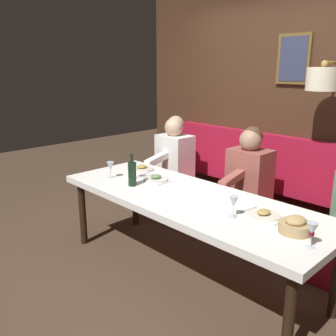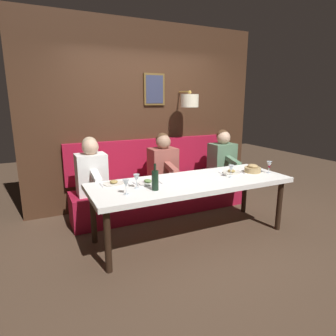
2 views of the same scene
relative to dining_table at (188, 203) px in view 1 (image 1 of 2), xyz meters
The scene contains 15 objects.
ground_plane 0.68m from the dining_table, ahead, with size 12.00×12.00×0.00m, color #4C3828.
dining_table is the anchor object (origin of this frame).
banquette_bench 1.00m from the dining_table, ahead, with size 0.52×2.72×0.45m, color maroon.
back_wall_panel 1.62m from the dining_table, ahead, with size 0.59×3.92×2.90m.
diner_near 0.89m from the dining_table, ahead, with size 0.60×0.40×0.79m.
diner_middle 1.38m from the dining_table, 49.97° to the left, with size 0.60×0.40×0.79m.
place_setting_0 0.95m from the dining_table, 74.32° to the left, with size 0.24×0.32×0.05m.
place_setting_1 0.69m from the dining_table, 82.69° to the right, with size 0.24×0.32×0.05m.
place_setting_2 0.55m from the dining_table, 77.94° to the left, with size 0.24×0.32×0.05m.
wine_glass_0 1.16m from the dining_table, 96.44° to the right, with size 0.07×0.07×0.16m.
wine_glass_1 0.57m from the dining_table, 99.58° to the right, with size 0.07×0.07×0.16m.
wine_glass_2 0.74m from the dining_table, 90.70° to the left, with size 0.07×0.07×0.16m.
wine_glass_3 0.92m from the dining_table, 100.38° to the left, with size 0.07×0.07×0.16m.
wine_bottle 0.61m from the dining_table, 105.93° to the left, with size 0.08×0.08×0.30m.
bread_bowl 0.98m from the dining_table, 90.08° to the right, with size 0.22×0.22×0.12m.
Camera 1 is at (-2.18, -2.01, 1.82)m, focal length 39.42 mm.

